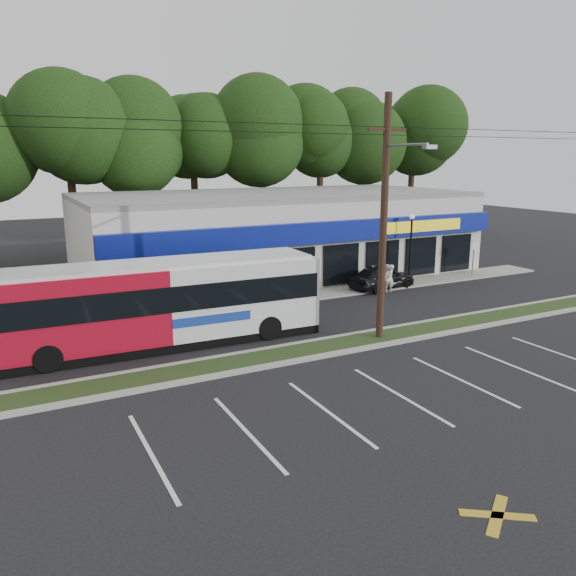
% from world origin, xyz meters
% --- Properties ---
extents(ground, '(120.00, 120.00, 0.00)m').
position_xyz_m(ground, '(0.00, 0.00, 0.00)').
color(ground, black).
rests_on(ground, ground).
extents(grass_strip, '(40.00, 1.60, 0.12)m').
position_xyz_m(grass_strip, '(0.00, 1.00, 0.06)').
color(grass_strip, '#243A17').
rests_on(grass_strip, ground).
extents(curb_south, '(40.00, 0.25, 0.14)m').
position_xyz_m(curb_south, '(0.00, 0.15, 0.07)').
color(curb_south, '#9E9E93').
rests_on(curb_south, ground).
extents(curb_north, '(40.00, 0.25, 0.14)m').
position_xyz_m(curb_north, '(0.00, 1.85, 0.07)').
color(curb_north, '#9E9E93').
rests_on(curb_north, ground).
extents(sidewalk, '(32.00, 2.20, 0.10)m').
position_xyz_m(sidewalk, '(5.00, 9.00, 0.05)').
color(sidewalk, '#9E9E93').
rests_on(sidewalk, ground).
extents(strip_mall, '(25.00, 12.55, 5.30)m').
position_xyz_m(strip_mall, '(5.50, 15.91, 2.65)').
color(strip_mall, '#B9B4AC').
rests_on(strip_mall, ground).
extents(utility_pole, '(50.00, 2.77, 10.00)m').
position_xyz_m(utility_pole, '(2.83, 0.93, 5.41)').
color(utility_pole, black).
rests_on(utility_pole, ground).
extents(lamp_post, '(0.30, 0.30, 4.25)m').
position_xyz_m(lamp_post, '(11.00, 8.80, 2.67)').
color(lamp_post, black).
rests_on(lamp_post, ground).
extents(sign_post, '(0.45, 0.10, 2.23)m').
position_xyz_m(sign_post, '(16.00, 8.57, 1.56)').
color(sign_post, '#59595E').
rests_on(sign_post, ground).
extents(tree_line, '(46.76, 6.76, 11.83)m').
position_xyz_m(tree_line, '(4.00, 26.00, 8.42)').
color(tree_line, black).
rests_on(tree_line, ground).
extents(metrobus, '(13.07, 3.21, 3.49)m').
position_xyz_m(metrobus, '(-5.24, 4.50, 1.85)').
color(metrobus, '#AF0D22').
rests_on(metrobus, ground).
extents(car_dark, '(4.43, 2.33, 1.44)m').
position_xyz_m(car_dark, '(8.74, 8.50, 0.72)').
color(car_dark, black).
rests_on(car_dark, ground).
extents(pedestrian_a, '(0.69, 0.65, 1.58)m').
position_xyz_m(pedestrian_a, '(8.76, 7.77, 0.79)').
color(pedestrian_a, silver).
rests_on(pedestrian_a, ground).
extents(pedestrian_b, '(0.80, 0.62, 1.62)m').
position_xyz_m(pedestrian_b, '(8.45, 7.77, 0.81)').
color(pedestrian_b, beige).
rests_on(pedestrian_b, ground).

